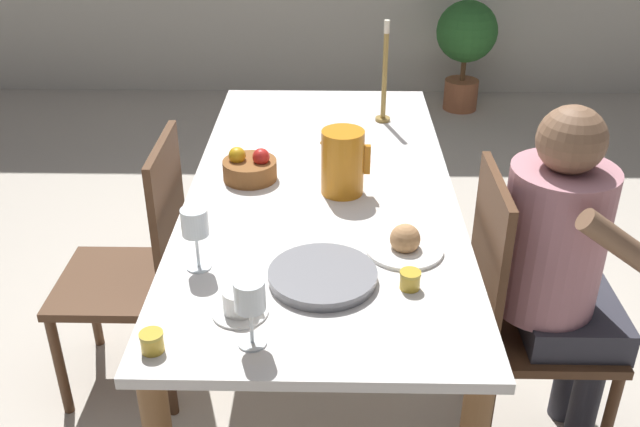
# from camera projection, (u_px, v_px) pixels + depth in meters

# --- Properties ---
(ground_plane) EXTENTS (20.00, 20.00, 0.00)m
(ground_plane) POSITION_uv_depth(u_px,v_px,m) (321.00, 359.00, 2.75)
(ground_plane) COLOR beige
(dining_table) EXTENTS (0.88, 1.91, 0.75)m
(dining_table) POSITION_uv_depth(u_px,v_px,m) (322.00, 211.00, 2.43)
(dining_table) COLOR silver
(dining_table) RESTS_ON ground_plane
(chair_person_side) EXTENTS (0.42, 0.42, 0.95)m
(chair_person_side) POSITION_uv_depth(u_px,v_px,m) (520.00, 311.00, 2.20)
(chair_person_side) COLOR #51331E
(chair_person_side) RESTS_ON ground_plane
(chair_opposite) EXTENTS (0.42, 0.42, 0.95)m
(chair_opposite) POSITION_uv_depth(u_px,v_px,m) (140.00, 265.00, 2.43)
(chair_opposite) COLOR #51331E
(chair_opposite) RESTS_ON ground_plane
(person_seated) EXTENTS (0.39, 0.41, 1.17)m
(person_seated) POSITION_uv_depth(u_px,v_px,m) (561.00, 261.00, 2.10)
(person_seated) COLOR #33333D
(person_seated) RESTS_ON ground_plane
(red_pitcher) EXTENTS (0.16, 0.14, 0.22)m
(red_pitcher) POSITION_uv_depth(u_px,v_px,m) (343.00, 162.00, 2.29)
(red_pitcher) COLOR orange
(red_pitcher) RESTS_ON dining_table
(wine_glass_water) EXTENTS (0.07, 0.07, 0.18)m
(wine_glass_water) POSITION_uv_depth(u_px,v_px,m) (195.00, 225.00, 1.88)
(wine_glass_water) COLOR white
(wine_glass_water) RESTS_ON dining_table
(wine_glass_juice) EXTENTS (0.07, 0.07, 0.17)m
(wine_glass_juice) POSITION_uv_depth(u_px,v_px,m) (250.00, 299.00, 1.60)
(wine_glass_juice) COLOR white
(wine_glass_juice) RESTS_ON dining_table
(teacup_near_person) EXTENTS (0.14, 0.14, 0.07)m
(teacup_near_person) POSITION_uv_depth(u_px,v_px,m) (240.00, 304.00, 1.75)
(teacup_near_person) COLOR white
(teacup_near_person) RESTS_ON dining_table
(teacup_across) EXTENTS (0.14, 0.14, 0.07)m
(teacup_across) POSITION_uv_depth(u_px,v_px,m) (346.00, 159.00, 2.51)
(teacup_across) COLOR white
(teacup_across) RESTS_ON dining_table
(serving_tray) EXTENTS (0.29, 0.29, 0.03)m
(serving_tray) POSITION_uv_depth(u_px,v_px,m) (323.00, 276.00, 1.88)
(serving_tray) COLOR gray
(serving_tray) RESTS_ON dining_table
(bread_plate) EXTENTS (0.22, 0.22, 0.09)m
(bread_plate) POSITION_uv_depth(u_px,v_px,m) (405.00, 244.00, 2.01)
(bread_plate) COLOR white
(bread_plate) RESTS_ON dining_table
(jam_jar_amber) EXTENTS (0.06, 0.06, 0.05)m
(jam_jar_amber) POSITION_uv_depth(u_px,v_px,m) (410.00, 279.00, 1.85)
(jam_jar_amber) COLOR gold
(jam_jar_amber) RESTS_ON dining_table
(jam_jar_red) EXTENTS (0.06, 0.06, 0.05)m
(jam_jar_red) POSITION_uv_depth(u_px,v_px,m) (152.00, 341.00, 1.63)
(jam_jar_red) COLOR gold
(jam_jar_red) RESTS_ON dining_table
(fruit_bowl) EXTENTS (0.18, 0.18, 0.11)m
(fruit_bowl) POSITION_uv_depth(u_px,v_px,m) (250.00, 168.00, 2.41)
(fruit_bowl) COLOR brown
(fruit_bowl) RESTS_ON dining_table
(candlestick_tall) EXTENTS (0.06, 0.06, 0.41)m
(candlestick_tall) POSITION_uv_depth(u_px,v_px,m) (384.00, 81.00, 2.82)
(candlestick_tall) COLOR olive
(candlestick_tall) RESTS_ON dining_table
(potted_plant) EXTENTS (0.42, 0.42, 0.77)m
(potted_plant) POSITION_uv_depth(u_px,v_px,m) (466.00, 41.00, 4.91)
(potted_plant) COLOR #A8603D
(potted_plant) RESTS_ON ground_plane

